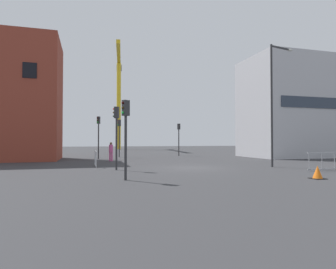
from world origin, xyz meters
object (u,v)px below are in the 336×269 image
object	(u,v)px
traffic_light_verge	(126,126)
traffic_light_far	(98,131)
traffic_light_island	(119,132)
traffic_light_crosswalk	(179,134)
construction_crane	(119,86)
streetlamp_tall	(274,95)
traffic_light_near	(116,127)
traffic_cone_by_barrier	(318,173)
pedestrian_walking	(111,150)

from	to	relation	value
traffic_light_verge	traffic_light_far	xyz separation A→B (m)	(-0.56, 16.19, 0.35)
traffic_light_verge	traffic_light_island	size ratio (longest dim) A/B	0.88
traffic_light_verge	traffic_light_crosswalk	xyz separation A→B (m)	(8.96, 20.04, 0.16)
construction_crane	traffic_light_island	size ratio (longest dim) A/B	4.79
streetlamp_tall	traffic_light_near	distance (m)	10.91
traffic_light_crosswalk	traffic_light_island	distance (m)	7.33
construction_crane	traffic_light_crosswalk	world-z (taller)	construction_crane
construction_crane	traffic_light_far	distance (m)	35.16
traffic_light_crosswalk	traffic_light_island	size ratio (longest dim) A/B	0.94
traffic_light_far	traffic_light_island	distance (m)	3.48
traffic_light_verge	traffic_light_near	bearing A→B (deg)	89.29
traffic_light_crosswalk	traffic_cone_by_barrier	distance (m)	22.09
traffic_light_crosswalk	pedestrian_walking	bearing A→B (deg)	-140.03
traffic_light_far	traffic_cone_by_barrier	xyz separation A→B (m)	(9.22, -18.12, -2.50)
pedestrian_walking	traffic_cone_by_barrier	distance (m)	16.95
streetlamp_tall	traffic_cone_by_barrier	xyz separation A→B (m)	(-2.04, -6.00, -4.63)
traffic_light_crosswalk	traffic_light_island	world-z (taller)	traffic_light_island
construction_crane	streetlamp_tall	xyz separation A→B (m)	(5.82, -45.15, -8.62)
traffic_cone_by_barrier	pedestrian_walking	bearing A→B (deg)	119.24
pedestrian_walking	traffic_cone_by_barrier	bearing A→B (deg)	-60.76
streetlamp_tall	traffic_light_island	distance (m)	17.38
streetlamp_tall	traffic_cone_by_barrier	bearing A→B (deg)	-108.79
streetlamp_tall	traffic_light_verge	size ratio (longest dim) A/B	2.33
construction_crane	streetlamp_tall	distance (m)	46.34
traffic_light_crosswalk	traffic_light_far	xyz separation A→B (m)	(-9.53, -3.85, 0.19)
traffic_light_verge	traffic_light_island	bearing A→B (deg)	84.71
streetlamp_tall	traffic_light_island	bearing A→B (deg)	121.30
traffic_light_verge	traffic_light_crosswalk	world-z (taller)	traffic_light_crosswalk
traffic_light_verge	traffic_light_far	size ratio (longest dim) A/B	0.86
construction_crane	traffic_light_far	bearing A→B (deg)	-99.35
streetlamp_tall	traffic_cone_by_barrier	world-z (taller)	streetlamp_tall
traffic_light_verge	traffic_cone_by_barrier	bearing A→B (deg)	-12.57
traffic_cone_by_barrier	construction_crane	bearing A→B (deg)	94.22
streetlamp_tall	traffic_cone_by_barrier	distance (m)	7.85
construction_crane	traffic_light_verge	distance (m)	50.69
pedestrian_walking	traffic_cone_by_barrier	size ratio (longest dim) A/B	2.72
streetlamp_tall	traffic_light_verge	distance (m)	11.71
traffic_light_near	streetlamp_tall	bearing A→B (deg)	-3.61
construction_crane	pedestrian_walking	world-z (taller)	construction_crane
construction_crane	traffic_light_island	bearing A→B (deg)	-95.89
streetlamp_tall	traffic_light_island	size ratio (longest dim) A/B	2.05
traffic_light_verge	traffic_light_island	distance (m)	18.88
traffic_light_far	traffic_light_crosswalk	bearing A→B (deg)	21.98
traffic_light_crosswalk	traffic_light_near	bearing A→B (deg)	-120.21
construction_crane	traffic_cone_by_barrier	bearing A→B (deg)	-85.78
traffic_light_near	traffic_light_island	world-z (taller)	traffic_light_island
traffic_light_far	traffic_cone_by_barrier	size ratio (longest dim) A/B	6.84
traffic_cone_by_barrier	traffic_light_crosswalk	bearing A→B (deg)	89.20
traffic_light_verge	pedestrian_walking	world-z (taller)	traffic_light_verge
traffic_light_near	traffic_light_verge	bearing A→B (deg)	-90.71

